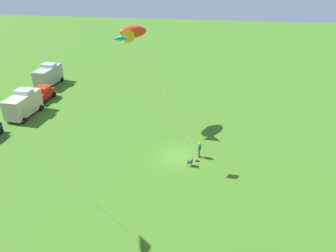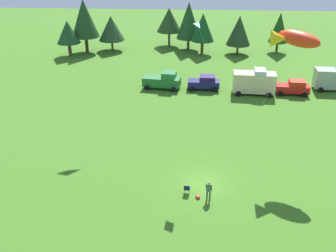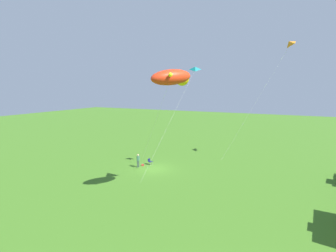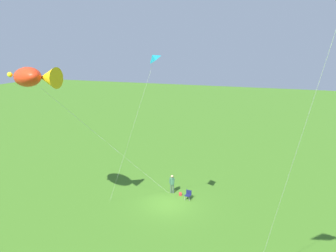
% 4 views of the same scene
% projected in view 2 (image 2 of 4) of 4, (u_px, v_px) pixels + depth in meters
% --- Properties ---
extents(ground_plane, '(160.00, 160.00, 0.00)m').
position_uv_depth(ground_plane, '(203.00, 184.00, 33.39)').
color(ground_plane, '#3C6D1E').
extents(person_kite_flyer, '(0.55, 0.37, 1.74)m').
position_uv_depth(person_kite_flyer, '(209.00, 189.00, 31.01)').
color(person_kite_flyer, '#3D5045').
rests_on(person_kite_flyer, ground).
extents(folding_chair, '(0.53, 0.53, 0.82)m').
position_uv_depth(folding_chair, '(187.00, 188.00, 31.99)').
color(folding_chair, '#151945').
rests_on(folding_chair, ground).
extents(backpack_on_grass, '(0.34, 0.38, 0.22)m').
position_uv_depth(backpack_on_grass, '(198.00, 197.00, 31.62)').
color(backpack_on_grass, red).
rests_on(backpack_on_grass, ground).
extents(truck_green_flatbed, '(5.22, 2.96, 2.34)m').
position_uv_depth(truck_green_flatbed, '(163.00, 80.00, 52.89)').
color(truck_green_flatbed, '#22662B').
rests_on(truck_green_flatbed, ground).
extents(car_navy_hatch, '(4.22, 2.24, 1.89)m').
position_uv_depth(car_navy_hatch, '(204.00, 83.00, 52.63)').
color(car_navy_hatch, '#1A1B51').
rests_on(car_navy_hatch, ground).
extents(van_camper_beige, '(5.53, 2.90, 3.34)m').
position_uv_depth(van_camper_beige, '(254.00, 82.00, 50.90)').
color(van_camper_beige, beige).
rests_on(van_camper_beige, ground).
extents(car_red_sedan, '(4.33, 2.49, 1.89)m').
position_uv_depth(car_red_sedan, '(293.00, 87.00, 51.06)').
color(car_red_sedan, red).
rests_on(car_red_sedan, ground).
extents(van_motorhome_grey, '(5.53, 2.88, 3.34)m').
position_uv_depth(van_motorhome_grey, '(336.00, 78.00, 52.11)').
color(van_motorhome_grey, '#99A794').
rests_on(van_motorhome_grey, ground).
extents(treeline_distant, '(39.02, 11.75, 8.98)m').
position_uv_depth(treeline_distant, '(160.00, 24.00, 67.27)').
color(treeline_distant, '#533623').
rests_on(treeline_distant, ground).
extents(kite_large_fish, '(9.34, 9.77, 11.85)m').
position_uv_depth(kite_large_fish, '(294.00, 39.00, 33.49)').
color(kite_large_fish, red).
rests_on(kite_large_fish, ground).
extents(kite_delta_teal, '(6.21, 4.62, 12.66)m').
position_uv_depth(kite_delta_teal, '(199.00, 25.00, 32.39)').
color(kite_delta_teal, teal).
rests_on(kite_delta_teal, ground).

